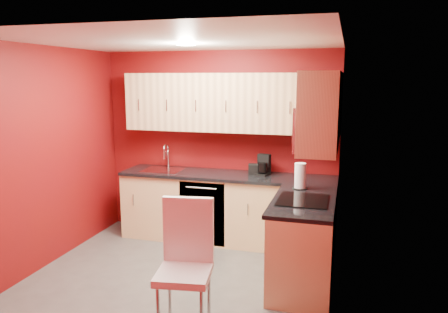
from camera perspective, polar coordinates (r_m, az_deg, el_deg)
The scene contains 21 objects.
floor at distance 4.95m, azimuth -5.79°, elevation -15.40°, with size 3.20×3.20×0.00m, color #54514E.
ceiling at distance 4.48m, azimuth -6.38°, elevation 14.79°, with size 3.20×3.20×0.00m, color white.
wall_back at distance 5.95m, azimuth -0.67°, elevation 1.64°, with size 3.20×3.20×0.00m, color #630B09.
wall_front at distance 3.25m, azimuth -16.03°, elevation -6.03°, with size 3.20×3.20×0.00m, color #630B09.
wall_left at distance 5.36m, azimuth -22.15°, elevation -0.08°, with size 3.00×3.00×0.00m, color #630B09.
wall_right at distance 4.24m, azimuth 14.46°, elevation -2.21°, with size 3.00×3.00×0.00m, color #630B09.
base_cabinets_back at distance 5.80m, azimuth 0.40°, elevation -6.86°, with size 2.80×0.60×0.87m, color #EDC787.
base_cabinets_right at distance 4.72m, azimuth 10.40°, elevation -11.09°, with size 0.60×1.30×0.87m, color #EDC787.
countertop_back at distance 5.67m, azimuth 0.36°, elevation -2.51°, with size 2.80×0.63×0.04m, color black.
countertop_right at distance 4.57m, azimuth 10.38°, elevation -5.81°, with size 0.63×1.27×0.04m, color black.
upper_cabinets_back at distance 5.67m, azimuth 0.76°, elevation 7.05°, with size 2.80×0.35×0.75m, color tan.
upper_cabinets_right at distance 4.60m, azimuth 12.78°, elevation 6.84°, with size 0.35×1.55×0.75m.
microwave at distance 4.38m, azimuth 12.07°, elevation 3.72°, with size 0.42×0.76×0.42m.
cooktop at distance 4.53m, azimuth 10.28°, elevation -5.62°, with size 0.50×0.55×0.01m, color black.
sink at distance 5.97m, azimuth -7.94°, elevation -1.42°, with size 0.52×0.42×0.35m.
dishwasher_front at distance 5.60m, azimuth -2.89°, elevation -7.49°, with size 0.60×0.02×0.82m, color black.
downlight at distance 4.76m, azimuth -4.97°, elevation 14.36°, with size 0.20×0.20×0.01m, color white.
coffee_maker at distance 5.60m, azimuth 5.05°, elevation -1.11°, with size 0.16×0.21×0.26m, color black, non-canonical shape.
napkin_holder at distance 5.65m, azimuth 3.85°, elevation -1.67°, with size 0.12×0.12×0.13m, color black, non-canonical shape.
paper_towel at distance 4.97m, azimuth 9.91°, elevation -2.52°, with size 0.17×0.17×0.29m, color white, non-canonical shape.
dining_chair at distance 3.84m, azimuth -5.26°, elevation -14.15°, with size 0.45×0.47×1.11m, color silver, non-canonical shape.
Camera 1 is at (1.68, -4.14, 2.14)m, focal length 35.00 mm.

